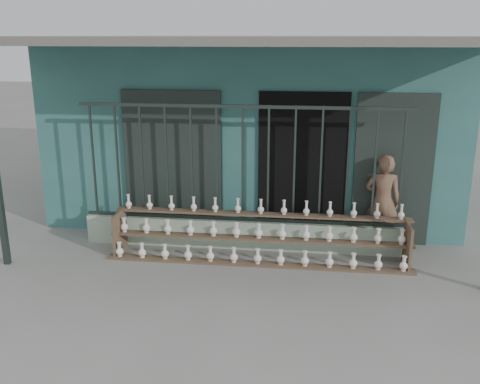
# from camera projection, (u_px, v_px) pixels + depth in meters

# --- Properties ---
(ground) EXTENTS (60.00, 60.00, 0.00)m
(ground) POSITION_uv_depth(u_px,v_px,m) (231.00, 284.00, 7.22)
(ground) COLOR slate
(workshop_building) EXTENTS (7.40, 6.60, 3.21)m
(workshop_building) POSITION_uv_depth(u_px,v_px,m) (260.00, 118.00, 10.78)
(workshop_building) COLOR #2E625E
(workshop_building) RESTS_ON ground
(parapet_wall) EXTENTS (5.00, 0.20, 0.45)m
(parapet_wall) POSITION_uv_depth(u_px,v_px,m) (242.00, 234.00, 8.39)
(parapet_wall) COLOR #9EB69C
(parapet_wall) RESTS_ON ground
(security_fence) EXTENTS (5.00, 0.04, 1.80)m
(security_fence) POSITION_uv_depth(u_px,v_px,m) (242.00, 164.00, 8.07)
(security_fence) COLOR #283330
(security_fence) RESTS_ON parapet_wall
(shelf_rack) EXTENTS (4.50, 0.68, 0.85)m
(shelf_rack) POSITION_uv_depth(u_px,v_px,m) (259.00, 236.00, 7.92)
(shelf_rack) COLOR brown
(shelf_rack) RESTS_ON ground
(elderly_woman) EXTENTS (0.59, 0.43, 1.50)m
(elderly_woman) POSITION_uv_depth(u_px,v_px,m) (382.00, 202.00, 8.25)
(elderly_woman) COLOR brown
(elderly_woman) RESTS_ON ground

